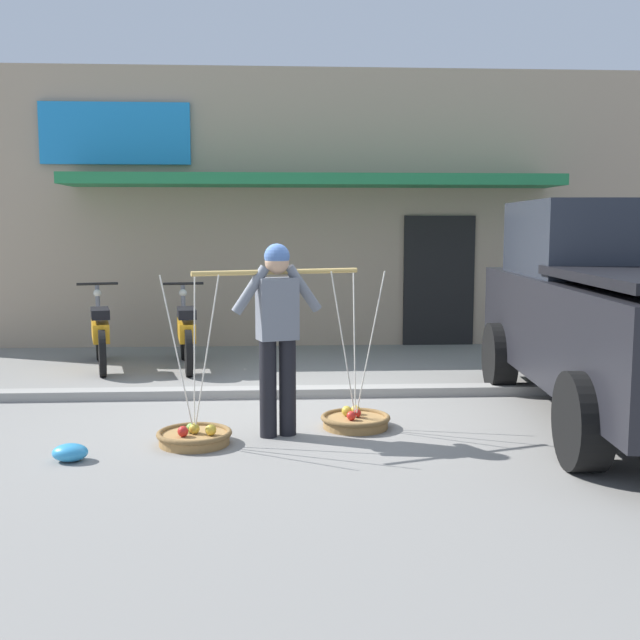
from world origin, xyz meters
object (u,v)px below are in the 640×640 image
object	(u,v)px
fruit_basket_right_side	(355,420)
motorcycle_nearest_shop	(100,334)
motorcycle_second_in_row	(186,334)
fruit_vendor	(277,326)
parked_truck	(632,312)
fruit_basket_left_side	(194,436)
plastic_litter_bag	(70,453)

from	to	relation	value
fruit_basket_right_side	motorcycle_nearest_shop	bearing A→B (deg)	133.63
motorcycle_nearest_shop	motorcycle_second_in_row	world-z (taller)	same
fruit_vendor	parked_truck	distance (m)	3.39
motorcycle_second_in_row	fruit_basket_right_side	bearing A→B (deg)	-58.73
parked_truck	motorcycle_nearest_shop	bearing A→B (deg)	152.38
fruit_vendor	fruit_basket_left_side	xyz separation A→B (m)	(-0.71, -0.23, -0.90)
fruit_basket_left_side	motorcycle_nearest_shop	xyz separation A→B (m)	(-1.58, 3.61, 0.38)
fruit_vendor	plastic_litter_bag	world-z (taller)	fruit_vendor
fruit_vendor	motorcycle_second_in_row	distance (m)	3.59
fruit_basket_left_side	parked_truck	size ratio (longest dim) A/B	0.30
fruit_vendor	fruit_basket_right_side	xyz separation A→B (m)	(0.71, 0.23, -0.90)
plastic_litter_bag	fruit_vendor	bearing A→B (deg)	21.67
motorcycle_nearest_shop	parked_truck	size ratio (longest dim) A/B	0.37
motorcycle_nearest_shop	plastic_litter_bag	world-z (taller)	motorcycle_nearest_shop
fruit_basket_right_side	motorcycle_second_in_row	bearing A→B (deg)	121.27
parked_truck	plastic_litter_bag	world-z (taller)	parked_truck
fruit_vendor	fruit_basket_left_side	size ratio (longest dim) A/B	1.17
motorcycle_nearest_shop	parked_truck	distance (m)	6.41
motorcycle_nearest_shop	plastic_litter_bag	bearing A→B (deg)	-80.86
fruit_vendor	fruit_basket_right_side	size ratio (longest dim) A/B	1.17
fruit_basket_right_side	motorcycle_second_in_row	xyz separation A→B (m)	(-1.89, 3.12, 0.38)
motorcycle_nearest_shop	plastic_litter_bag	size ratio (longest dim) A/B	6.37
motorcycle_nearest_shop	motorcycle_second_in_row	distance (m)	1.11
parked_truck	plastic_litter_bag	size ratio (longest dim) A/B	17.24
motorcycle_second_in_row	parked_truck	xyz separation A→B (m)	(4.54, -2.93, 0.58)
parked_truck	fruit_basket_left_side	bearing A→B (deg)	-170.86
fruit_basket_left_side	fruit_basket_right_side	size ratio (longest dim) A/B	1.00
fruit_basket_right_side	plastic_litter_bag	xyz separation A→B (m)	(-2.35, -0.89, -0.00)
fruit_basket_left_side	motorcycle_second_in_row	size ratio (longest dim) A/B	0.80
fruit_basket_left_side	plastic_litter_bag	size ratio (longest dim) A/B	5.18
motorcycle_second_in_row	motorcycle_nearest_shop	bearing A→B (deg)	178.34
fruit_basket_left_side	parked_truck	xyz separation A→B (m)	(4.07, 0.66, 0.96)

